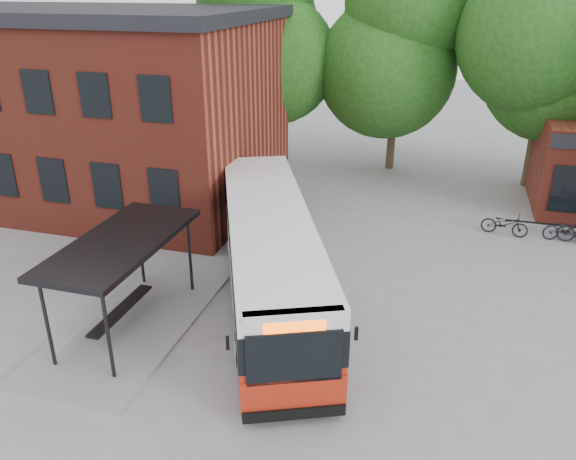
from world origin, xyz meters
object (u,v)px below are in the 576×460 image
(bus_shelter, at_px, (126,284))
(bicycle_0, at_px, (505,224))
(bicycle_2, at_px, (568,229))
(city_bus, at_px, (269,255))

(bus_shelter, bearing_deg, bicycle_0, 42.61)
(bus_shelter, relative_size, bicycle_0, 3.81)
(bicycle_0, height_order, bicycle_2, bicycle_2)
(bus_shelter, xyz_separation_m, bicycle_0, (11.10, 10.21, -0.97))
(city_bus, bearing_deg, bicycle_0, 20.60)
(bus_shelter, distance_m, bicycle_2, 16.99)
(bicycle_0, relative_size, bicycle_2, 0.98)
(bicycle_0, bearing_deg, city_bus, 143.71)
(bus_shelter, height_order, bicycle_0, bus_shelter)
(bus_shelter, bearing_deg, bicycle_2, 37.47)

